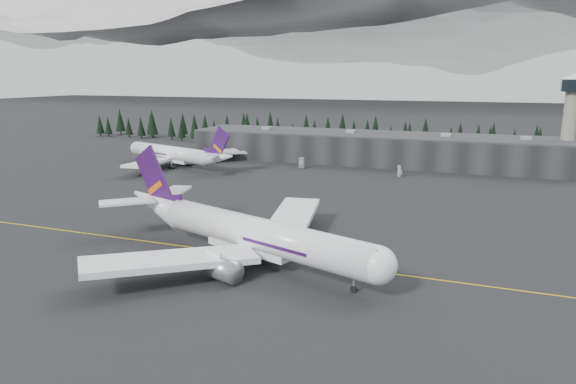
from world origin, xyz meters
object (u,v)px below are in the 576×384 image
at_px(terminal, 373,148).
at_px(gse_vehicle_a, 302,167).
at_px(gse_vehicle_b, 400,175).
at_px(control_tower, 571,112).
at_px(jet_parked, 178,155).
at_px(jet_main, 240,230).

height_order(terminal, gse_vehicle_a, terminal).
bearing_deg(gse_vehicle_a, gse_vehicle_b, -11.26).
bearing_deg(control_tower, jet_parked, -163.59).
distance_m(jet_parked, gse_vehicle_a, 51.28).
xyz_separation_m(control_tower, jet_parked, (-147.74, -43.50, -18.17)).
distance_m(jet_main, gse_vehicle_a, 105.63).
height_order(control_tower, gse_vehicle_a, control_tower).
height_order(control_tower, gse_vehicle_b, control_tower).
relative_size(terminal, jet_main, 2.28).
relative_size(terminal, control_tower, 4.24).
bearing_deg(jet_parked, terminal, -132.22).
relative_size(jet_main, jet_parked, 1.14).
bearing_deg(gse_vehicle_a, terminal, 41.82).
bearing_deg(terminal, control_tower, 2.29).
bearing_deg(gse_vehicle_b, control_tower, 88.74).
relative_size(terminal, gse_vehicle_b, 35.58).
height_order(control_tower, jet_main, control_tower).
xyz_separation_m(jet_main, jet_parked, (-71.27, 88.71, -0.73)).
distance_m(terminal, control_tower, 76.98).
xyz_separation_m(control_tower, gse_vehicle_a, (-98.74, -29.10, -22.75)).
bearing_deg(gse_vehicle_b, terminal, 178.09).
bearing_deg(terminal, gse_vehicle_b, -61.43).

